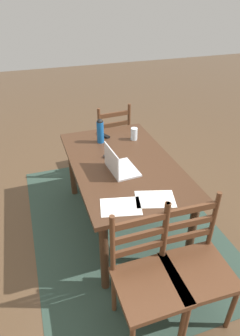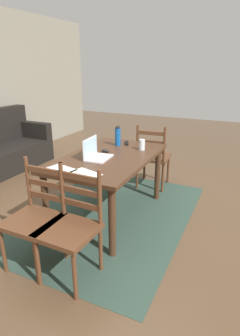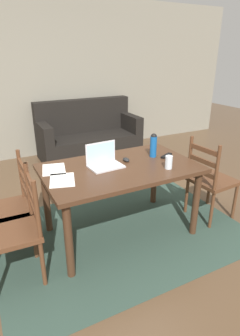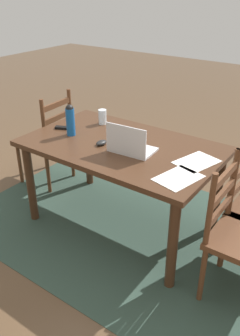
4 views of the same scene
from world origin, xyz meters
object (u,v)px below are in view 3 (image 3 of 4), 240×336
Objects in this scene: dining_table at (120,175)px; chair_left_far at (10,209)px; chair_right_near at (210,180)px; laptop at (104,160)px; couch at (88,136)px; water_bottle at (153,145)px; drinking_glass at (169,162)px; computer_mouse at (126,160)px; chair_left_near at (16,230)px; tv_remote at (166,156)px.

chair_left_far reaches higher than dining_table.
laptop is (-1.18, 0.28, 0.35)m from chair_right_near.
dining_table is 2.55m from couch.
water_bottle is at bearing -93.94° from couch.
couch is at bearing 54.14° from chair_left_far.
couch is at bearing 85.46° from drinking_glass.
chair_right_near is 1.01m from computer_mouse.
laptop reaches higher than computer_mouse.
couch is 2.44m from computer_mouse.
chair_left_far is at bearing 179.46° from computer_mouse.
laptop is (0.90, -0.09, 0.35)m from chair_left_far.
chair_left_near reaches higher than computer_mouse.
computer_mouse is (0.12, 0.10, 0.11)m from dining_table.
water_bottle is (1.48, -0.09, 0.42)m from chair_left_far.
chair_left_near is 3.73× the size of water_bottle.
laptop is at bearing 146.36° from drinking_glass.
chair_right_near is at bearing -0.04° from chair_left_near.
drinking_glass is 0.75× the size of tv_remote.
water_bottle is (-0.60, 0.28, 0.42)m from chair_right_near.
couch is at bearing 86.06° from water_bottle.
chair_right_near is 0.53× the size of couch.
chair_left_near is 7.44× the size of drinking_glass.
computer_mouse is (0.26, 0.01, -0.04)m from laptop.
chair_left_near is at bearing -162.97° from laptop.
tv_remote is (0.18, 0.28, -0.05)m from drinking_glass.
chair_left_far reaches higher than drinking_glass.
dining_table is at bearing -168.37° from water_bottle.
laptop reaches higher than tv_remote.
drinking_glass is at bearing -98.55° from water_bottle.
chair_right_near is at bearing -10.11° from chair_left_far.
computer_mouse is (-0.32, 0.01, -0.12)m from water_bottle.
chair_left_far is at bearing -125.86° from couch.
tv_remote is (1.61, -0.16, 0.30)m from chair_left_far.
drinking_glass is (-0.22, -2.72, 0.46)m from couch.
laptop is 2.62× the size of drinking_glass.
couch is (0.60, 2.46, -0.30)m from dining_table.
tv_remote is (1.61, 0.21, 0.30)m from chair_left_near.
chair_left_near reaches higher than dining_table.
computer_mouse is at bearing 162.61° from chair_right_near.
water_bottle reaches higher than laptop.
dining_table is 0.49m from drinking_glass.
water_bottle is at bearing 10.56° from chair_left_near.
chair_left_far is 9.50× the size of computer_mouse.
chair_right_near is at bearing -10.19° from dining_table.
computer_mouse is 0.59× the size of tv_remote.
couch is (1.64, 2.27, -0.11)m from chair_left_far.
tv_remote is at bearing -6.05° from computer_mouse.
drinking_glass is (1.43, -0.44, 0.36)m from chair_left_far.
tv_remote is (0.57, 0.03, 0.11)m from dining_table.
couch is (1.64, 2.64, -0.11)m from chair_left_near.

